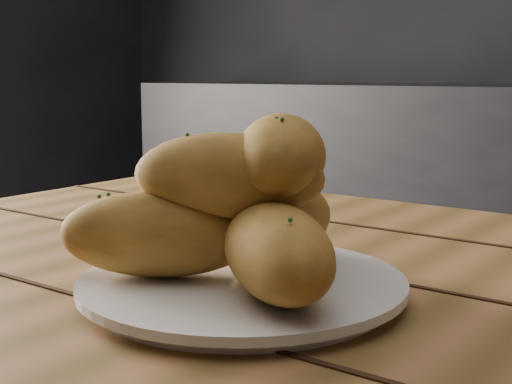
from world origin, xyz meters
name	(u,v)px	position (x,y,z in m)	size (l,w,h in m)	color
counter	(493,216)	(0.00, 1.70, 0.45)	(2.80, 0.60, 0.90)	black
plate	(242,287)	(0.41, -0.27, 0.76)	(0.28, 0.28, 0.02)	white
bread_rolls	(243,208)	(0.41, -0.26, 0.83)	(0.30, 0.26, 0.14)	#C68837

